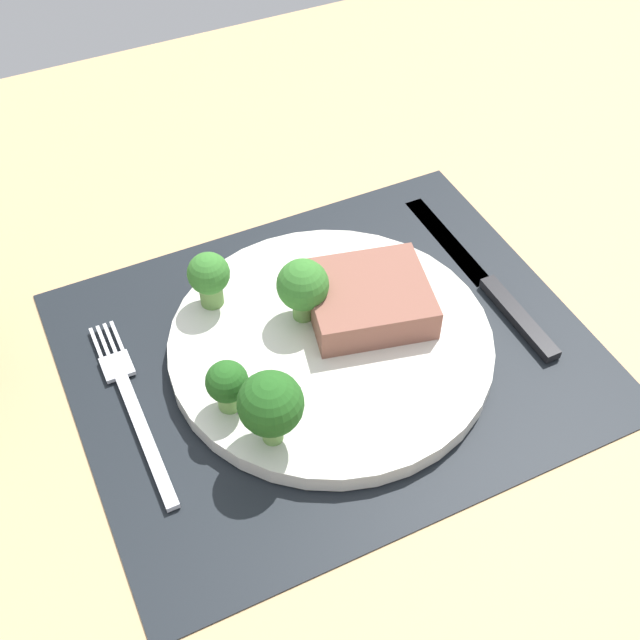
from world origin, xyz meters
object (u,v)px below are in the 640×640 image
object	(u,v)px
fork	(133,406)
knife	(490,285)
steak	(368,299)
plate	(331,344)

from	to	relation	value
fork	knife	bearing A→B (deg)	-3.79
steak	knife	xyz separation A→B (cm)	(11.88, -0.88, -2.75)
fork	knife	distance (cm)	32.55
plate	steak	world-z (taller)	steak
plate	steak	bearing A→B (deg)	18.75
plate	steak	xyz separation A→B (cm)	(4.15, 1.41, 2.26)
steak	fork	world-z (taller)	steak
plate	knife	distance (cm)	16.05
knife	fork	bearing A→B (deg)	177.01
plate	fork	xyz separation A→B (cm)	(-16.51, 1.42, -0.55)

